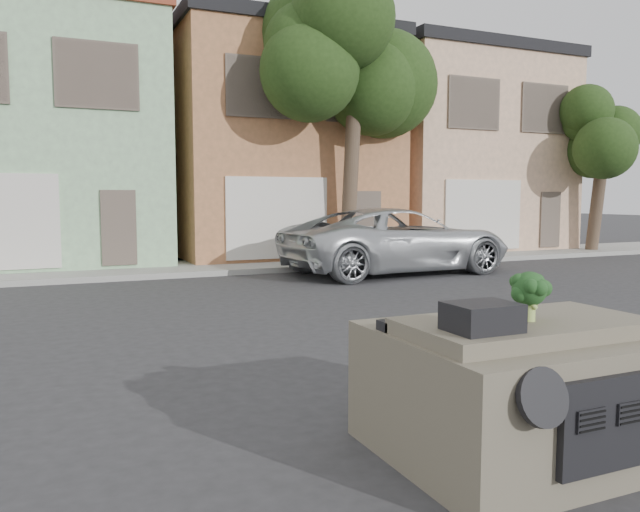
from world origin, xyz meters
TOP-DOWN VIEW (x-y plane):
  - ground_plane at (0.00, 0.00)m, footprint 120.00×120.00m
  - sidewalk at (0.00, 10.50)m, footprint 40.00×3.00m
  - townhouse_mint at (-3.50, 14.50)m, footprint 7.20×8.20m
  - townhouse_tan at (4.00, 14.50)m, footprint 7.20×8.20m
  - townhouse_beige at (11.50, 14.50)m, footprint 7.20×8.20m
  - silver_pickup at (5.38, 7.70)m, footprint 6.51×3.28m
  - tree_near at (5.00, 9.80)m, footprint 4.40×4.00m
  - tree_far at (15.00, 9.80)m, footprint 3.20×3.00m
  - car_dashboard at (0.00, -3.00)m, footprint 2.00×1.80m
  - instrument_hump at (-0.58, -3.35)m, footprint 0.48×0.38m
  - wiper_arm at (0.28, -2.62)m, footprint 0.69×0.15m
  - broccoli at (-0.02, -3.20)m, footprint 0.45×0.45m

SIDE VIEW (x-z plane):
  - ground_plane at x=0.00m, z-range 0.00..0.00m
  - silver_pickup at x=5.38m, z-range -0.88..0.88m
  - sidewalk at x=0.00m, z-range 0.00..0.15m
  - car_dashboard at x=0.00m, z-range 0.00..1.12m
  - wiper_arm at x=0.28m, z-range 1.12..1.14m
  - instrument_hump at x=-0.58m, z-range 1.12..1.32m
  - broccoli at x=-0.02m, z-range 1.12..1.51m
  - tree_far at x=15.00m, z-range 0.00..6.00m
  - townhouse_mint at x=-3.50m, z-range 0.00..7.55m
  - townhouse_tan at x=4.00m, z-range 0.00..7.55m
  - townhouse_beige at x=11.50m, z-range 0.00..7.55m
  - tree_near at x=5.00m, z-range 0.00..8.50m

